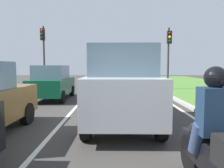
{
  "coord_description": "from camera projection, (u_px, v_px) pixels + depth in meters",
  "views": [
    {
      "loc": [
        0.85,
        2.65,
        1.74
      ],
      "look_at": [
        0.85,
        9.02,
        1.2
      ],
      "focal_mm": 33.72,
      "sensor_mm": 36.0,
      "label": 1
    }
  ],
  "objects": [
    {
      "name": "ground_plane",
      "position": [
        96.0,
        98.0,
        11.46
      ],
      "size": [
        60.0,
        60.0,
        0.0
      ],
      "primitive_type": "plane",
      "color": "#383533"
    },
    {
      "name": "lane_line_center",
      "position": [
        84.0,
        98.0,
        11.46
      ],
      "size": [
        0.12,
        32.0,
        0.01
      ],
      "primitive_type": "cube",
      "color": "silver",
      "rests_on": "ground"
    },
    {
      "name": "lane_line_right_edge",
      "position": [
        162.0,
        98.0,
        11.46
      ],
      "size": [
        0.12,
        32.0,
        0.01
      ],
      "primitive_type": "cube",
      "color": "silver",
      "rests_on": "ground"
    },
    {
      "name": "curb_right",
      "position": [
        171.0,
        97.0,
        11.46
      ],
      "size": [
        0.24,
        48.0,
        0.12
      ],
      "primitive_type": "cube",
      "color": "#9E9B93",
      "rests_on": "ground"
    },
    {
      "name": "car_suv_ahead",
      "position": [
        121.0,
        85.0,
        6.35
      ],
      "size": [
        2.03,
        4.53,
        2.28
      ],
      "rotation": [
        0.0,
        0.0,
        -0.02
      ],
      "color": "#B7BABF",
      "rests_on": "ground"
    },
    {
      "name": "car_hatchback_far",
      "position": [
        52.0,
        83.0,
        11.0
      ],
      "size": [
        1.75,
        3.71,
        1.78
      ],
      "rotation": [
        0.0,
        0.0,
        0.01
      ],
      "color": "#0C472D",
      "rests_on": "ground"
    },
    {
      "name": "motorcycle",
      "position": [
        214.0,
        160.0,
        2.64
      ],
      "size": [
        0.41,
        1.9,
        1.01
      ],
      "rotation": [
        0.0,
        0.0,
        0.02
      ],
      "color": "black",
      "rests_on": "ground"
    },
    {
      "name": "rider_person",
      "position": [
        214.0,
        110.0,
        2.63
      ],
      "size": [
        0.51,
        0.41,
        1.16
      ],
      "rotation": [
        0.0,
        0.0,
        0.02
      ],
      "color": "#192D47",
      "rests_on": "ground"
    },
    {
      "name": "traffic_light_near_right",
      "position": [
        169.0,
        48.0,
        15.22
      ],
      "size": [
        0.32,
        0.5,
        4.52
      ],
      "color": "#2D2D2D",
      "rests_on": "ground"
    },
    {
      "name": "traffic_light_overhead_left",
      "position": [
        43.0,
        46.0,
        16.46
      ],
      "size": [
        0.32,
        0.5,
        4.87
      ],
      "color": "#2D2D2D",
      "rests_on": "ground"
    }
  ]
}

